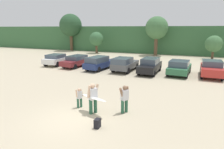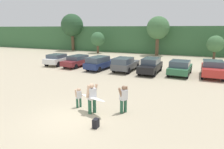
% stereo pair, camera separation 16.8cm
% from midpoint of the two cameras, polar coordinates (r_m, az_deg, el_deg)
% --- Properties ---
extents(ground_plane, '(120.00, 120.00, 0.00)m').
position_cam_midpoint_polar(ground_plane, '(10.98, -11.69, -12.40)').
color(ground_plane, '#C1B293').
extents(hillside_ridge, '(108.00, 12.00, 5.01)m').
position_cam_midpoint_polar(hillside_ridge, '(43.24, 14.89, 9.82)').
color(hillside_ridge, '#38663D').
rests_on(hillside_ridge, ground_plane).
extents(tree_left, '(4.58, 4.58, 7.54)m').
position_cam_midpoint_polar(tree_left, '(43.35, -11.21, 13.59)').
color(tree_left, brown).
rests_on(tree_left, ground_plane).
extents(tree_right, '(2.60, 2.60, 3.98)m').
position_cam_midpoint_polar(tree_right, '(38.12, -3.98, 10.05)').
color(tree_right, brown).
rests_on(tree_right, ground_plane).
extents(tree_far_left, '(3.83, 3.83, 6.62)m').
position_cam_midpoint_polar(tree_far_left, '(35.44, 13.13, 12.75)').
color(tree_far_left, brown).
rests_on(tree_far_left, ground_plane).
extents(tree_center_left, '(2.49, 2.49, 3.60)m').
position_cam_midpoint_polar(tree_center_left, '(34.01, 27.54, 7.72)').
color(tree_center_left, brown).
rests_on(tree_center_left, ground_plane).
extents(parked_car_white, '(1.99, 4.04, 1.44)m').
position_cam_midpoint_polar(parked_car_white, '(26.73, -14.94, 4.29)').
color(parked_car_white, white).
rests_on(parked_car_white, ground_plane).
extents(parked_car_maroon, '(2.21, 4.81, 1.39)m').
position_cam_midpoint_polar(parked_car_maroon, '(25.19, -9.51, 3.94)').
color(parked_car_maroon, maroon).
rests_on(parked_car_maroon, ground_plane).
extents(parked_car_navy, '(2.35, 4.72, 1.54)m').
position_cam_midpoint_polar(parked_car_navy, '(23.00, -3.29, 3.42)').
color(parked_car_navy, navy).
rests_on(parked_car_navy, ground_plane).
extents(parked_car_dark_gray, '(2.10, 4.30, 1.58)m').
position_cam_midpoint_polar(parked_car_dark_gray, '(22.02, 3.94, 3.06)').
color(parked_car_dark_gray, '#4C4F54').
rests_on(parked_car_dark_gray, ground_plane).
extents(parked_car_black, '(1.91, 4.51, 1.60)m').
position_cam_midpoint_polar(parked_car_black, '(21.48, 11.19, 2.56)').
color(parked_car_black, black).
rests_on(parked_car_black, ground_plane).
extents(parked_car_forest_green, '(2.27, 4.29, 1.50)m').
position_cam_midpoint_polar(parked_car_forest_green, '(21.43, 19.05, 1.92)').
color(parked_car_forest_green, '#2D6642').
rests_on(parked_car_forest_green, ground_plane).
extents(parked_car_red, '(2.00, 4.08, 1.62)m').
position_cam_midpoint_polar(parked_car_red, '(21.71, 26.95, 1.52)').
color(parked_car_red, '#B72D28').
rests_on(parked_car_red, ground_plane).
extents(person_adult, '(0.52, 0.70, 1.73)m').
position_cam_midpoint_polar(person_adult, '(11.16, -5.32, -6.30)').
color(person_adult, '#26593F').
rests_on(person_adult, ground_plane).
extents(person_child, '(0.37, 0.49, 1.21)m').
position_cam_midpoint_polar(person_child, '(12.17, -9.12, -6.22)').
color(person_child, '#26593F').
rests_on(person_child, ground_plane).
extents(person_companion, '(0.49, 0.64, 1.59)m').
position_cam_midpoint_polar(person_companion, '(11.23, 3.76, -6.59)').
color(person_companion, '#26593F').
rests_on(person_companion, ground_plane).
extents(surfboard_white, '(1.95, 1.17, 0.17)m').
position_cam_midpoint_polar(surfboard_white, '(11.10, -5.07, -6.60)').
color(surfboard_white, white).
extents(backpack_dropped, '(0.24, 0.34, 0.45)m').
position_cam_midpoint_polar(backpack_dropped, '(9.87, -4.14, -13.72)').
color(backpack_dropped, black).
rests_on(backpack_dropped, ground_plane).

